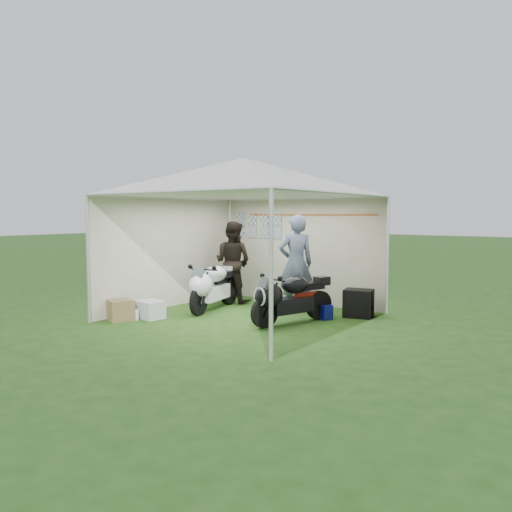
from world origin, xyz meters
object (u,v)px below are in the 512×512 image
object	(u,v)px
motorcycle_black	(289,297)
equipment_box	(358,303)
paddock_stand	(322,311)
person_blue_jacket	(296,264)
crate_0	(150,310)
crate_1	(121,310)
canopy_tent	(245,181)
crate_2	(130,315)
motorcycle_white	(212,285)
person_dark_jacket	(233,262)

from	to	relation	value
motorcycle_black	equipment_box	xyz separation A→B (m)	(0.73, 1.33, -0.23)
paddock_stand	person_blue_jacket	xyz separation A→B (m)	(-0.76, 0.28, 0.84)
crate_0	crate_1	world-z (taller)	crate_1
equipment_box	crate_0	xyz separation A→B (m)	(-3.11, -2.45, -0.10)
canopy_tent	crate_2	world-z (taller)	canopy_tent
motorcycle_white	paddock_stand	size ratio (longest dim) A/B	5.16
equipment_box	crate_0	distance (m)	3.96
canopy_tent	person_dark_jacket	xyz separation A→B (m)	(-1.25, 1.15, -1.67)
crate_1	crate_2	size ratio (longest dim) A/B	1.59
crate_2	person_dark_jacket	bearing A→B (deg)	82.52
crate_1	crate_2	xyz separation A→B (m)	(0.13, 0.12, -0.09)
paddock_stand	crate_2	distance (m)	3.58
paddock_stand	crate_1	distance (m)	3.76
person_blue_jacket	crate_0	distance (m)	2.98
person_dark_jacket	equipment_box	size ratio (longest dim) A/B	3.40
paddock_stand	crate_2	bearing A→B (deg)	-141.79
canopy_tent	equipment_box	xyz separation A→B (m)	(1.70, 1.33, -2.31)
motorcycle_black	person_dark_jacket	size ratio (longest dim) A/B	0.97
motorcycle_black	crate_1	bearing A→B (deg)	-131.89
canopy_tent	crate_2	xyz separation A→B (m)	(-1.59, -1.44, -2.48)
canopy_tent	paddock_stand	bearing A→B (deg)	32.37
motorcycle_black	paddock_stand	distance (m)	0.89
person_blue_jacket	paddock_stand	bearing A→B (deg)	111.67
paddock_stand	crate_0	bearing A→B (deg)	-144.22
motorcycle_black	crate_0	size ratio (longest dim) A/B	3.50
person_dark_jacket	person_blue_jacket	xyz separation A→B (m)	(1.71, -0.10, 0.07)
canopy_tent	motorcycle_black	world-z (taller)	canopy_tent
canopy_tent	person_dark_jacket	distance (m)	2.39
crate_0	paddock_stand	bearing A→B (deg)	35.78
person_dark_jacket	equipment_box	xyz separation A→B (m)	(2.95, 0.17, -0.64)
paddock_stand	crate_1	xyz separation A→B (m)	(-2.94, -2.34, 0.05)
paddock_stand	motorcycle_black	bearing A→B (deg)	-108.03
equipment_box	crate_2	world-z (taller)	equipment_box
person_blue_jacket	motorcycle_white	bearing A→B (deg)	-15.83
motorcycle_black	person_dark_jacket	xyz separation A→B (m)	(-2.22, 1.16, 0.41)
person_dark_jacket	motorcycle_black	bearing A→B (deg)	144.27
motorcycle_black	person_blue_jacket	distance (m)	1.27
person_blue_jacket	crate_0	bearing A→B (deg)	1.42
equipment_box	crate_2	size ratio (longest dim) A/B	1.99
crate_2	canopy_tent	bearing A→B (deg)	42.15
equipment_box	crate_2	bearing A→B (deg)	-139.92
crate_1	person_blue_jacket	bearing A→B (deg)	50.24
person_dark_jacket	crate_1	distance (m)	2.85
canopy_tent	motorcycle_white	size ratio (longest dim) A/B	3.03
motorcycle_black	paddock_stand	xyz separation A→B (m)	(0.25, 0.78, -0.36)
motorcycle_white	motorcycle_black	xyz separation A→B (m)	(1.95, -0.16, -0.03)
motorcycle_white	paddock_stand	distance (m)	2.32
equipment_box	motorcycle_black	bearing A→B (deg)	-118.74
person_blue_jacket	crate_2	bearing A→B (deg)	2.62
motorcycle_black	person_dark_jacket	distance (m)	2.54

